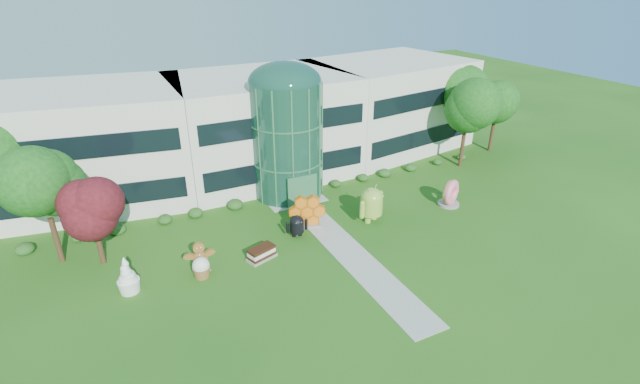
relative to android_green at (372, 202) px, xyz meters
name	(u,v)px	position (x,y,z in m)	size (l,w,h in m)	color
ground	(357,261)	(-3.84, -4.40, -1.63)	(140.00, 140.00, 0.00)	#215114
building	(262,124)	(-3.84, 13.60, 3.02)	(46.00, 15.00, 9.30)	beige
atrium	(287,140)	(-3.84, 7.60, 3.27)	(6.00, 6.00, 9.80)	#194738
walkway	(343,246)	(-3.84, -2.40, -1.61)	(2.40, 20.00, 0.04)	#9E9E93
tree_red	(95,224)	(-19.34, 3.10, 1.37)	(4.00, 4.00, 6.00)	#3F0C14
trees_backdrop	(282,145)	(-3.84, 8.60, 2.57)	(52.00, 8.00, 8.40)	#114412
android_green	(372,202)	(0.00, 0.00, 0.00)	(2.87, 1.92, 3.26)	#8BB53A
android_black	(297,224)	(-6.18, 0.44, -0.65)	(1.73, 1.16, 1.97)	black
donut	(450,192)	(7.32, -0.65, -0.47)	(2.23, 1.07, 2.32)	#FF6188
gingerbread	(200,256)	(-13.61, -0.66, -0.57)	(2.28, 0.88, 2.11)	brown
ice_cream_sandwich	(262,253)	(-9.57, -1.23, -1.18)	(2.03, 1.02, 0.91)	black
honeycomb	(307,213)	(-4.87, 1.46, -0.46)	(2.98, 1.07, 2.34)	orange
froyo	(127,275)	(-18.07, -1.02, -0.39)	(1.44, 1.44, 2.47)	white
cupcake	(201,267)	(-13.74, -1.47, -0.92)	(1.19, 1.19, 1.43)	white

